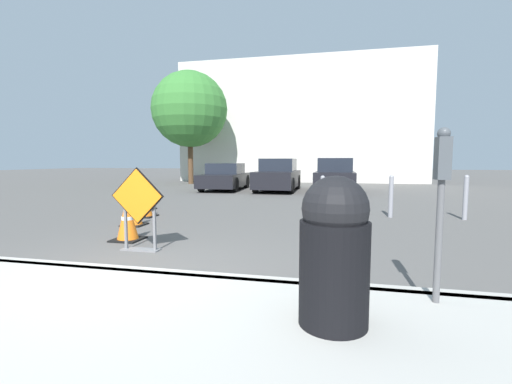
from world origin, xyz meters
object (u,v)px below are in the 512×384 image
at_px(traffic_cone_second, 134,210).
at_px(trash_bin, 334,250).
at_px(traffic_cone_third, 145,203).
at_px(parked_car_nearest, 225,177).
at_px(bollard_second, 391,195).
at_px(traffic_cone_fourth, 147,200).
at_px(parked_car_second, 278,176).
at_px(bollard_nearest, 322,194).
at_px(parking_meter, 441,185).
at_px(road_closed_sign, 138,205).
at_px(parked_car_third, 335,176).
at_px(bollard_third, 466,196).
at_px(traffic_cone_nearest, 127,219).

height_order(traffic_cone_second, trash_bin, trash_bin).
height_order(traffic_cone_third, parked_car_nearest, parked_car_nearest).
bearing_deg(trash_bin, bollard_second, 77.26).
height_order(traffic_cone_fourth, parked_car_second, parked_car_second).
relative_size(parked_car_second, bollard_nearest, 3.90).
distance_m(parked_car_second, parking_meter, 13.40).
distance_m(traffic_cone_second, traffic_cone_third, 1.20).
relative_size(road_closed_sign, bollard_second, 1.24).
relative_size(parked_car_third, bollard_second, 4.10).
bearing_deg(traffic_cone_second, parked_car_nearest, 95.26).
height_order(traffic_cone_fourth, bollard_second, bollard_second).
bearing_deg(parked_car_third, road_closed_sign, 76.36).
bearing_deg(parking_meter, road_closed_sign, 159.02).
distance_m(parked_car_second, trash_bin, 13.80).
xyz_separation_m(parked_car_second, bollard_third, (5.70, -7.08, -0.14)).
distance_m(traffic_cone_fourth, bollard_third, 8.53).
bearing_deg(parked_car_third, bollard_nearest, 88.25).
height_order(traffic_cone_second, traffic_cone_third, traffic_cone_second).
distance_m(trash_bin, parking_meter, 1.22).
distance_m(traffic_cone_nearest, bollard_nearest, 5.02).
distance_m(traffic_cone_nearest, trash_bin, 4.58).
relative_size(traffic_cone_third, parked_car_second, 0.17).
xyz_separation_m(traffic_cone_second, trash_bin, (4.32, -4.09, 0.39)).
bearing_deg(trash_bin, road_closed_sign, 144.61).
distance_m(parked_car_nearest, bollard_second, 9.80).
bearing_deg(bollard_third, traffic_cone_second, -162.31).
distance_m(road_closed_sign, bollard_nearest, 5.15).
xyz_separation_m(traffic_cone_nearest, parked_car_second, (1.10, 10.79, 0.33)).
bearing_deg(bollard_second, bollard_nearest, 180.00).
height_order(bollard_second, bollard_third, bollard_third).
xyz_separation_m(parked_car_second, parked_car_third, (2.68, 0.46, -0.00)).
xyz_separation_m(road_closed_sign, traffic_cone_fourth, (-2.33, 4.27, -0.46)).
bearing_deg(traffic_cone_third, parking_meter, -39.12).
bearing_deg(bollard_nearest, parking_meter, -78.61).
xyz_separation_m(traffic_cone_fourth, trash_bin, (5.34, -6.41, 0.46)).
relative_size(parked_car_nearest, parking_meter, 2.64).
bearing_deg(road_closed_sign, parking_meter, -20.98).
bearing_deg(bollard_third, traffic_cone_fourth, -179.52).
xyz_separation_m(traffic_cone_fourth, parked_car_third, (5.49, 7.61, 0.44)).
xyz_separation_m(traffic_cone_third, parked_car_third, (4.87, 8.80, 0.37)).
bearing_deg(parking_meter, parked_car_nearest, 115.19).
bearing_deg(traffic_cone_fourth, road_closed_sign, -61.42).
bearing_deg(traffic_cone_fourth, parked_car_second, 68.49).
xyz_separation_m(traffic_cone_third, traffic_cone_fourth, (-0.62, 1.19, -0.07)).
height_order(traffic_cone_fourth, bollard_nearest, bollard_nearest).
height_order(bollard_nearest, bollard_third, bollard_third).
height_order(traffic_cone_nearest, trash_bin, trash_bin).
relative_size(traffic_cone_fourth, bollard_nearest, 0.55).
bearing_deg(parking_meter, traffic_cone_nearest, 154.81).
bearing_deg(bollard_third, bollard_second, 180.00).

